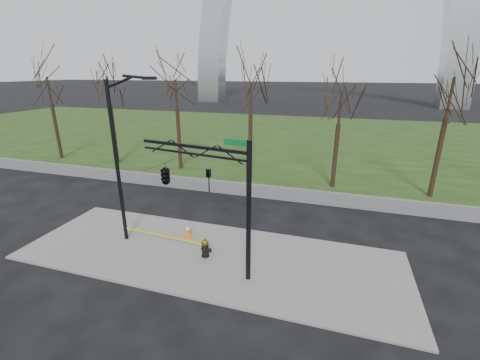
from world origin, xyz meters
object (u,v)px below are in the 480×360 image
(fire_hydrant, at_px, (205,248))
(traffic_cone, at_px, (188,231))
(traffic_signal_mast, at_px, (180,176))
(street_light, at_px, (120,153))

(fire_hydrant, height_order, traffic_cone, fire_hydrant)
(traffic_signal_mast, bearing_deg, traffic_cone, 121.12)
(street_light, bearing_deg, traffic_signal_mast, -24.06)
(traffic_cone, bearing_deg, traffic_signal_mast, -68.46)
(traffic_cone, relative_size, traffic_signal_mast, 0.12)
(fire_hydrant, distance_m, street_light, 6.05)
(fire_hydrant, height_order, traffic_signal_mast, traffic_signal_mast)
(fire_hydrant, xyz_separation_m, traffic_cone, (-1.58, 1.40, -0.06))
(fire_hydrant, bearing_deg, street_light, -174.29)
(traffic_cone, height_order, traffic_signal_mast, traffic_signal_mast)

